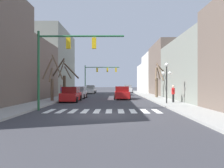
% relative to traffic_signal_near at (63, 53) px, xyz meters
% --- Properties ---
extents(ground_plane, '(240.00, 240.00, 0.00)m').
position_rel_traffic_signal_near_xyz_m(ground_plane, '(3.09, -2.37, -4.47)').
color(ground_plane, '#38383D').
extents(sidewalk_left, '(2.71, 90.00, 0.15)m').
position_rel_traffic_signal_near_xyz_m(sidewalk_left, '(-3.55, -2.37, -4.40)').
color(sidewalk_left, '#9E9E99').
rests_on(sidewalk_left, ground_plane).
extents(sidewalk_right, '(2.71, 90.00, 0.15)m').
position_rel_traffic_signal_near_xyz_m(sidewalk_right, '(9.73, -2.37, -4.40)').
color(sidewalk_right, '#9E9E99').
rests_on(sidewalk_right, ground_plane).
extents(building_row_left, '(6.00, 40.58, 12.06)m').
position_rel_traffic_signal_near_xyz_m(building_row_left, '(-7.91, 12.58, 0.85)').
color(building_row_left, '#66564C').
rests_on(building_row_left, ground_plane).
extents(building_row_right, '(6.00, 58.63, 9.19)m').
position_rel_traffic_signal_near_xyz_m(building_row_right, '(14.09, 21.05, -0.36)').
color(building_row_right, '#66564C').
rests_on(building_row_right, ground_plane).
extents(crosswalk_stripes, '(8.55, 2.60, 0.01)m').
position_rel_traffic_signal_near_xyz_m(crosswalk_stripes, '(3.09, -0.43, -4.47)').
color(crosswalk_stripes, white).
rests_on(crosswalk_stripes, ground_plane).
extents(traffic_signal_near, '(6.73, 0.28, 6.16)m').
position_rel_traffic_signal_near_xyz_m(traffic_signal_near, '(0.00, 0.00, 0.00)').
color(traffic_signal_near, '#236038').
rests_on(traffic_signal_near, ground_plane).
extents(traffic_signal_far, '(7.09, 0.28, 5.85)m').
position_rel_traffic_signal_near_xyz_m(traffic_signal_far, '(0.74, 27.64, -0.12)').
color(traffic_signal_far, '#236038').
rests_on(traffic_signal_far, ground_plane).
extents(street_lamp_right_corner, '(0.95, 0.36, 3.98)m').
position_rel_traffic_signal_near_xyz_m(street_lamp_right_corner, '(9.10, 4.61, -1.49)').
color(street_lamp_right_corner, black).
rests_on(street_lamp_right_corner, sidewalk_right).
extents(car_at_intersection, '(2.03, 4.42, 1.72)m').
position_rel_traffic_signal_near_xyz_m(car_at_intersection, '(-1.05, 8.37, -3.67)').
color(car_at_intersection, red).
rests_on(car_at_intersection, ground_plane).
extents(car_driving_away_lane, '(2.07, 4.52, 1.80)m').
position_rel_traffic_signal_near_xyz_m(car_driving_away_lane, '(7.22, 35.13, -3.64)').
color(car_driving_away_lane, silver).
rests_on(car_driving_away_lane, ground_plane).
extents(car_parked_left_far, '(2.16, 4.73, 1.72)m').
position_rel_traffic_signal_near_xyz_m(car_parked_left_far, '(5.00, 12.75, -3.67)').
color(car_parked_left_far, red).
rests_on(car_parked_left_far, ground_plane).
extents(car_parked_left_near, '(2.03, 4.34, 1.68)m').
position_rel_traffic_signal_near_xyz_m(car_parked_left_near, '(-1.05, 14.07, -3.69)').
color(car_parked_left_near, silver).
rests_on(car_parked_left_near, ground_plane).
extents(car_parked_left_mid, '(2.06, 4.87, 1.76)m').
position_rel_traffic_signal_near_xyz_m(car_parked_left_mid, '(-1.04, 30.19, -3.65)').
color(car_parked_left_mid, white).
rests_on(car_parked_left_mid, ground_plane).
extents(pedestrian_on_left_sidewalk, '(0.48, 0.69, 1.76)m').
position_rel_traffic_signal_near_xyz_m(pedestrian_on_left_sidewalk, '(10.09, 5.82, -3.28)').
color(pedestrian_on_left_sidewalk, black).
rests_on(pedestrian_on_left_sidewalk, sidewalk_right).
extents(pedestrian_on_right_sidewalk, '(0.30, 0.75, 1.74)m').
position_rel_traffic_signal_near_xyz_m(pedestrian_on_right_sidewalk, '(-3.71, 14.59, -3.29)').
color(pedestrian_on_right_sidewalk, '#7A705B').
rests_on(pedestrian_on_right_sidewalk, sidewalk_left).
extents(street_tree_left_near, '(2.64, 3.40, 4.95)m').
position_rel_traffic_signal_near_xyz_m(street_tree_left_near, '(10.19, 14.20, -2.00)').
color(street_tree_left_near, brown).
rests_on(street_tree_left_near, sidewalk_right).
extents(street_tree_right_mid, '(4.07, 2.30, 5.60)m').
position_rel_traffic_signal_near_xyz_m(street_tree_right_mid, '(-3.11, 14.09, -1.75)').
color(street_tree_right_mid, '#473828').
rests_on(street_tree_right_mid, sidewalk_left).
extents(street_tree_left_far, '(2.27, 1.39, 5.25)m').
position_rel_traffic_signal_near_xyz_m(street_tree_left_far, '(-3.07, 7.70, -2.12)').
color(street_tree_left_far, brown).
rests_on(street_tree_left_far, sidewalk_left).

